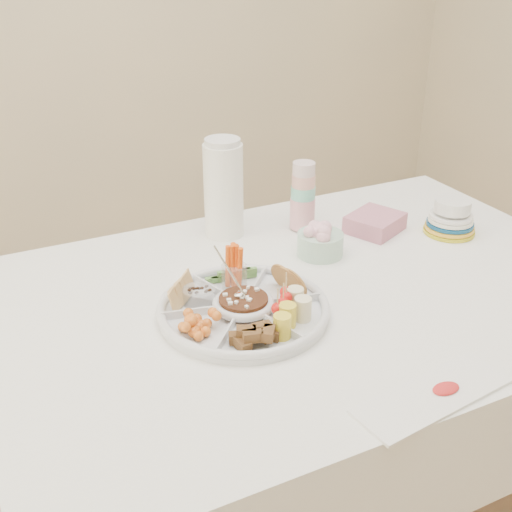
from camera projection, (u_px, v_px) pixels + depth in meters
name	position (u px, v px, depth m)	size (l,w,h in m)	color
floor	(303.00, 510.00, 1.90)	(4.00, 4.00, 0.00)	tan
dining_table	(307.00, 410.00, 1.72)	(1.52, 1.02, 0.76)	white
party_tray	(244.00, 307.00, 1.43)	(0.38, 0.38, 0.04)	white
bean_dip	(243.00, 304.00, 1.43)	(0.11, 0.11, 0.04)	#391A13
tortillas	(284.00, 279.00, 1.50)	(0.10, 0.10, 0.06)	olive
carrot_cucumber	(232.00, 264.00, 1.52)	(0.12, 0.12, 0.11)	#EE5410
pita_raisins	(189.00, 290.00, 1.45)	(0.10, 0.10, 0.06)	#D8B45E
cherries	(198.00, 323.00, 1.34)	(0.10, 0.10, 0.04)	#C96709
granola_chunks	(257.00, 333.00, 1.31)	(0.10, 0.10, 0.05)	#513720
banana_tomato	(301.00, 301.00, 1.38)	(0.12, 0.12, 0.10)	#F2ED7E
cup_stack	(303.00, 197.00, 1.81)	(0.07, 0.07, 0.20)	silver
thermos	(223.00, 187.00, 1.76)	(0.11, 0.11, 0.28)	white
flower_bowl	(320.00, 239.00, 1.69)	(0.12, 0.12, 0.09)	#ADCEB9
napkin_stack	(375.00, 223.00, 1.83)	(0.15, 0.13, 0.05)	#C17389
plate_stack	(451.00, 218.00, 1.81)	(0.14, 0.14, 0.09)	gold
placemat	(433.00, 396.00, 1.19)	(0.32, 0.11, 0.01)	white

